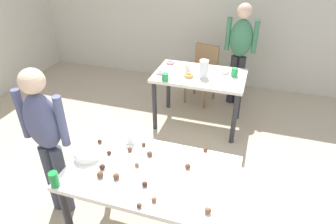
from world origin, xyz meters
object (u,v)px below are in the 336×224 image
(dining_table_far, at_px, (199,82))
(person_girl_near, at_px, (46,135))
(soda_can, at_px, (54,179))
(pitcher_far, at_px, (204,69))
(mixing_bowl, at_px, (87,153))
(dining_table_near, at_px, (151,180))
(chair_far_table, at_px, (203,70))
(person_adult_far, at_px, (240,47))

(dining_table_far, height_order, person_girl_near, person_girl_near)
(person_girl_near, bearing_deg, soda_can, -48.22)
(person_girl_near, relative_size, pitcher_far, 6.66)
(mixing_bowl, relative_size, pitcher_far, 0.94)
(dining_table_far, xyz_separation_m, person_girl_near, (-0.91, -1.86, 0.24))
(dining_table_far, height_order, soda_can, soda_can)
(dining_table_near, bearing_deg, dining_table_far, 90.86)
(dining_table_far, distance_m, chair_far_table, 0.74)
(person_girl_near, bearing_deg, mixing_bowl, -2.53)
(dining_table_far, xyz_separation_m, pitcher_far, (0.06, -0.06, 0.22))
(mixing_bowl, bearing_deg, dining_table_near, 0.11)
(mixing_bowl, bearing_deg, person_adult_far, 70.37)
(dining_table_near, relative_size, chair_far_table, 1.52)
(person_girl_near, height_order, pitcher_far, person_girl_near)
(chair_far_table, bearing_deg, dining_table_near, -87.33)
(mixing_bowl, bearing_deg, chair_far_table, 80.51)
(chair_far_table, height_order, soda_can, soda_can)
(dining_table_far, distance_m, person_adult_far, 0.90)
(person_adult_far, height_order, soda_can, person_adult_far)
(dining_table_near, bearing_deg, pitcher_far, 89.11)
(soda_can, bearing_deg, dining_table_near, 29.97)
(dining_table_near, distance_m, pitcher_far, 1.83)
(soda_can, xyz_separation_m, pitcher_far, (0.64, 2.17, 0.05))
(mixing_bowl, distance_m, pitcher_far, 1.92)
(person_adult_far, distance_m, soda_can, 3.15)
(dining_table_near, distance_m, person_adult_far, 2.68)
(dining_table_far, bearing_deg, person_adult_far, 61.31)
(chair_far_table, xyz_separation_m, person_girl_near, (-0.82, -2.58, 0.38))
(person_adult_far, height_order, pitcher_far, person_adult_far)
(pitcher_far, bearing_deg, chair_far_table, 100.90)
(dining_table_near, height_order, person_adult_far, person_adult_far)
(dining_table_near, height_order, pitcher_far, pitcher_far)
(pitcher_far, bearing_deg, dining_table_near, -90.89)
(person_girl_near, relative_size, soda_can, 12.10)
(person_adult_far, bearing_deg, pitcher_far, -113.68)
(dining_table_near, relative_size, dining_table_far, 1.14)
(dining_table_near, relative_size, mixing_bowl, 6.32)
(dining_table_far, relative_size, pitcher_far, 5.24)
(pitcher_far, bearing_deg, soda_can, -106.39)
(chair_far_table, bearing_deg, pitcher_far, -79.10)
(dining_table_near, xyz_separation_m, mixing_bowl, (-0.56, -0.00, 0.13))
(dining_table_near, xyz_separation_m, person_girl_near, (-0.94, 0.02, 0.23))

